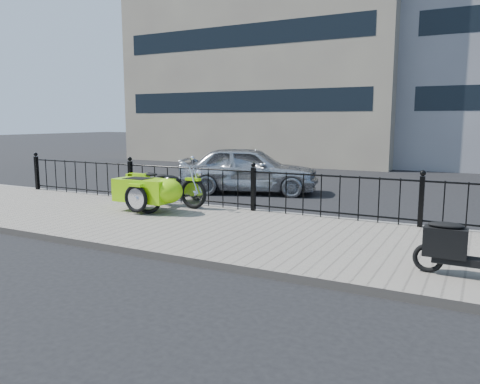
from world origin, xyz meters
The scene contains 9 objects.
ground centered at (0.00, 0.00, 0.00)m, with size 120.00×120.00×0.00m, color black.
sidewalk centered at (0.00, -0.50, 0.06)m, with size 30.00×3.80×0.12m, color gray.
curb centered at (0.00, 1.44, 0.06)m, with size 30.00×0.10×0.12m, color gray.
iron_fence centered at (0.00, 1.30, 0.59)m, with size 14.11×0.11×1.08m.
building_tan centered at (-6.00, 15.99, 6.00)m, with size 14.00×8.01×12.00m.
motorcycle_sidecar centered at (-1.92, 0.25, 0.59)m, with size 2.28×1.47×0.98m.
scooter centered at (4.35, -1.49, 0.50)m, with size 1.45×0.42×0.98m.
spare_tire centered at (-1.84, -0.09, 0.42)m, with size 0.61×0.61×0.09m, color black.
sedan_car centered at (-1.61, 4.28, 0.69)m, with size 1.63×4.05×1.38m, color #A7A9AE.
Camera 1 is at (4.49, -7.91, 2.10)m, focal length 35.00 mm.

